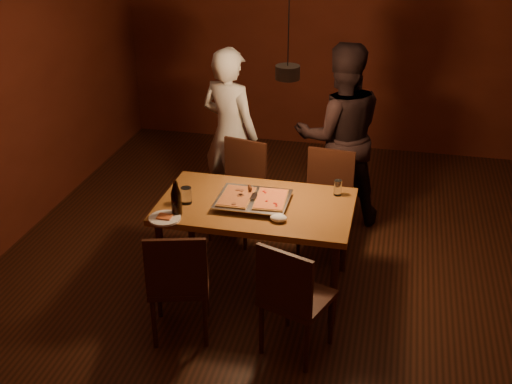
% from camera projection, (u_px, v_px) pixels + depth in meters
% --- Properties ---
extents(room_shell, '(6.00, 6.00, 6.00)m').
position_uv_depth(room_shell, '(287.00, 118.00, 4.81)').
color(room_shell, '#3C1B10').
rests_on(room_shell, ground).
extents(dining_table, '(1.50, 0.90, 0.75)m').
position_uv_depth(dining_table, '(256.00, 212.00, 5.01)').
color(dining_table, '#965C26').
rests_on(dining_table, floor).
extents(chair_far_left, '(0.50, 0.50, 0.49)m').
position_uv_depth(chair_far_left, '(240.00, 180.00, 5.85)').
color(chair_far_left, '#38190F').
rests_on(chair_far_left, floor).
extents(chair_far_right, '(0.46, 0.46, 0.49)m').
position_uv_depth(chair_far_right, '(327.00, 192.00, 5.64)').
color(chair_far_right, '#38190F').
rests_on(chair_far_right, floor).
extents(chair_near_left, '(0.52, 0.52, 0.49)m').
position_uv_depth(chair_near_left, '(178.00, 276.00, 4.45)').
color(chair_near_left, '#38190F').
rests_on(chair_near_left, floor).
extents(chair_near_right, '(0.54, 0.54, 0.49)m').
position_uv_depth(chair_near_right, '(292.00, 291.00, 4.29)').
color(chair_near_right, '#38190F').
rests_on(chair_near_right, floor).
extents(pizza_tray, '(0.56, 0.46, 0.05)m').
position_uv_depth(pizza_tray, '(253.00, 201.00, 4.96)').
color(pizza_tray, silver).
rests_on(pizza_tray, dining_table).
extents(pizza_meat, '(0.24, 0.37, 0.02)m').
position_uv_depth(pizza_meat, '(236.00, 196.00, 4.96)').
color(pizza_meat, maroon).
rests_on(pizza_meat, pizza_tray).
extents(pizza_cheese, '(0.25, 0.38, 0.02)m').
position_uv_depth(pizza_cheese, '(271.00, 199.00, 4.91)').
color(pizza_cheese, gold).
rests_on(pizza_cheese, pizza_tray).
extents(spatula, '(0.17, 0.26, 0.04)m').
position_uv_depth(spatula, '(252.00, 196.00, 4.95)').
color(spatula, silver).
rests_on(spatula, pizza_tray).
extents(beer_bottle_a, '(0.07, 0.07, 0.28)m').
position_uv_depth(beer_bottle_a, '(176.00, 198.00, 4.75)').
color(beer_bottle_a, black).
rests_on(beer_bottle_a, dining_table).
extents(beer_bottle_b, '(0.07, 0.07, 0.26)m').
position_uv_depth(beer_bottle_b, '(177.00, 199.00, 4.77)').
color(beer_bottle_b, black).
rests_on(beer_bottle_b, dining_table).
extents(water_glass_left, '(0.08, 0.08, 0.13)m').
position_uv_depth(water_glass_left, '(186.00, 195.00, 4.95)').
color(water_glass_left, silver).
rests_on(water_glass_left, dining_table).
extents(water_glass_right, '(0.06, 0.06, 0.13)m').
position_uv_depth(water_glass_right, '(338.00, 188.00, 5.08)').
color(water_glass_right, silver).
rests_on(water_glass_right, dining_table).
extents(plate_slice, '(0.24, 0.24, 0.03)m').
position_uv_depth(plate_slice, '(165.00, 218.00, 4.74)').
color(plate_slice, white).
rests_on(plate_slice, dining_table).
extents(napkin, '(0.13, 0.10, 0.05)m').
position_uv_depth(napkin, '(278.00, 218.00, 4.71)').
color(napkin, white).
rests_on(napkin, dining_table).
extents(diner_white, '(0.71, 0.59, 1.66)m').
position_uv_depth(diner_white, '(230.00, 134.00, 6.09)').
color(diner_white, silver).
rests_on(diner_white, floor).
extents(diner_dark, '(1.01, 0.89, 1.74)m').
position_uv_depth(diner_dark, '(340.00, 136.00, 5.94)').
color(diner_dark, black).
rests_on(diner_dark, floor).
extents(pendant_lamp, '(0.18, 0.18, 1.10)m').
position_uv_depth(pendant_lamp, '(288.00, 71.00, 4.65)').
color(pendant_lamp, black).
rests_on(pendant_lamp, ceiling).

